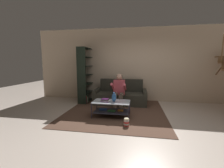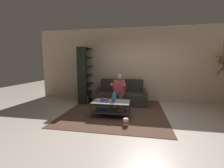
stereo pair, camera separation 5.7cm
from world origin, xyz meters
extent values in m
plane|color=beige|center=(0.00, 0.00, 0.00)|extent=(16.80, 16.80, 0.00)
cube|color=beige|center=(0.00, 2.46, 1.45)|extent=(8.40, 0.12, 2.90)
cylinder|color=#986A40|center=(2.70, 1.82, 1.99)|extent=(0.04, 0.04, 0.90)
cube|color=#333229|center=(-0.63, 1.75, 0.21)|extent=(1.65, 0.87, 0.42)
cube|color=#2B2B23|center=(-0.63, 2.10, 0.66)|extent=(1.65, 0.18, 0.48)
cube|color=#333229|center=(-1.52, 1.75, 0.27)|extent=(0.13, 0.87, 0.54)
cube|color=#333229|center=(0.26, 1.75, 0.27)|extent=(0.13, 0.87, 0.54)
cylinder|color=brown|center=(-0.73, 1.01, 0.21)|extent=(0.14, 0.14, 0.42)
cylinder|color=brown|center=(-0.53, 1.01, 0.21)|extent=(0.14, 0.14, 0.42)
cylinder|color=brown|center=(-0.73, 1.19, 0.46)|extent=(0.14, 0.42, 0.14)
cylinder|color=brown|center=(-0.53, 1.19, 0.46)|extent=(0.14, 0.42, 0.14)
cube|color=#BD4854|center=(-0.63, 1.40, 0.68)|extent=(0.38, 0.22, 0.52)
cylinder|color=#BD4854|center=(-0.83, 1.22, 0.73)|extent=(0.09, 0.49, 0.31)
cylinder|color=#BD4854|center=(-0.43, 1.22, 0.73)|extent=(0.09, 0.49, 0.31)
sphere|color=tan|center=(-0.63, 1.40, 1.05)|extent=(0.21, 0.21, 0.21)
ellipsoid|color=black|center=(-0.63, 1.42, 1.07)|extent=(0.21, 0.21, 0.13)
cube|color=#AFB9C4|center=(-0.73, 0.38, 0.43)|extent=(1.04, 0.59, 0.02)
cube|color=#313346|center=(-0.73, 0.38, 0.15)|extent=(0.96, 0.54, 0.02)
cylinder|color=#2A2432|center=(-1.24, 0.10, 0.22)|extent=(0.03, 0.03, 0.44)
cylinder|color=#2A2432|center=(-0.22, 0.10, 0.22)|extent=(0.03, 0.03, 0.44)
cylinder|color=#2A2432|center=(-1.24, 0.66, 0.22)|extent=(0.03, 0.03, 0.44)
cylinder|color=#2A2432|center=(-0.22, 0.66, 0.22)|extent=(0.03, 0.03, 0.44)
cube|color=#2754AB|center=(-0.99, 0.43, 0.18)|extent=(0.23, 0.16, 0.03)
cube|color=#388B4A|center=(-0.72, 0.35, 0.17)|extent=(0.23, 0.18, 0.02)
cube|color=orange|center=(-0.47, 0.42, 0.17)|extent=(0.16, 0.14, 0.02)
cube|color=brown|center=(-0.68, 0.97, 0.01)|extent=(3.00, 3.37, 0.01)
cube|color=#715C5F|center=(-0.68, 0.97, 0.01)|extent=(1.65, 1.86, 0.00)
ellipsoid|color=#285592|center=(-0.65, 0.32, 0.56)|extent=(0.12, 0.12, 0.24)
cylinder|color=#285592|center=(-0.65, 0.32, 0.68)|extent=(0.06, 0.06, 0.05)
cube|color=purple|center=(-0.90, 0.32, 0.45)|extent=(0.24, 0.19, 0.02)
cube|color=silver|center=(-0.89, 0.32, 0.47)|extent=(0.25, 0.18, 0.02)
cube|color=#2E252B|center=(-0.91, 0.32, 0.49)|extent=(0.21, 0.17, 0.03)
cube|color=#8B3392|center=(-0.90, 0.33, 0.51)|extent=(0.19, 0.16, 0.02)
cube|color=black|center=(-2.02, 1.44, 1.05)|extent=(0.33, 0.03, 2.10)
cube|color=black|center=(-2.05, 2.47, 1.05)|extent=(0.33, 0.03, 2.10)
cube|color=black|center=(-2.19, 1.95, 1.05)|extent=(0.04, 1.05, 2.10)
cube|color=black|center=(-2.03, 1.96, 0.01)|extent=(0.35, 1.02, 0.02)
cube|color=black|center=(-2.03, 1.96, 0.35)|extent=(0.35, 1.02, 0.02)
cube|color=black|center=(-2.03, 1.96, 0.70)|extent=(0.35, 1.02, 0.02)
cube|color=black|center=(-2.03, 1.96, 1.05)|extent=(0.35, 1.02, 0.02)
cube|color=black|center=(-2.03, 1.96, 1.40)|extent=(0.35, 1.02, 0.02)
cube|color=black|center=(-2.03, 1.96, 1.75)|extent=(0.35, 1.02, 0.02)
cube|color=black|center=(-2.03, 1.96, 2.09)|extent=(0.35, 1.02, 0.02)
cube|color=#2D8E51|center=(-1.99, 1.48, 0.11)|extent=(0.22, 0.04, 0.18)
cube|color=#2E2737|center=(-2.00, 1.53, 0.12)|extent=(0.23, 0.05, 0.21)
cube|color=red|center=(-2.00, 1.58, 0.15)|extent=(0.23, 0.03, 0.26)
cube|color=silver|center=(-2.02, 1.64, 0.13)|extent=(0.28, 0.06, 0.23)
cube|color=#308250|center=(-2.02, 1.70, 0.15)|extent=(0.27, 0.04, 0.26)
cube|color=#987756|center=(-2.00, 1.76, 0.12)|extent=(0.22, 0.06, 0.20)
cylinder|color=red|center=(-0.26, -0.24, 0.02)|extent=(0.13, 0.13, 0.04)
cylinder|color=white|center=(-0.26, -0.24, 0.06)|extent=(0.13, 0.13, 0.04)
cylinder|color=red|center=(-0.26, -0.24, 0.11)|extent=(0.13, 0.13, 0.04)
cylinder|color=white|center=(-0.26, -0.24, 0.15)|extent=(0.13, 0.13, 0.04)
ellipsoid|color=beige|center=(-0.26, -0.24, 0.19)|extent=(0.12, 0.12, 0.05)
camera|label=1|loc=(-0.03, -3.69, 1.51)|focal=24.00mm
camera|label=2|loc=(0.03, -3.68, 1.51)|focal=24.00mm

